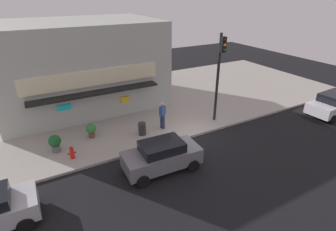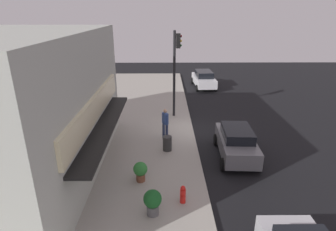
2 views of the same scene
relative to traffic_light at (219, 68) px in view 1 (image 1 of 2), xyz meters
name	(u,v)px [view 1 (image 1 of 2)]	position (x,y,z in m)	size (l,w,h in m)	color
ground_plane	(194,137)	(-2.48, -1.07, -3.93)	(50.90, 50.90, 0.00)	black
sidewalk	(149,101)	(-2.48, 5.66, -3.85)	(33.93, 13.46, 0.15)	#A39E93
corner_building	(80,64)	(-7.25, 7.84, -0.60)	(11.77, 8.85, 6.36)	#ADB2A8
traffic_light	(219,68)	(0.00, 0.00, 0.00)	(0.32, 0.58, 5.95)	black
fire_hydrant	(72,153)	(-9.74, 0.03, -3.41)	(0.47, 0.23, 0.76)	red
trash_can	(142,129)	(-5.34, 0.61, -3.37)	(0.49, 0.49, 0.81)	#2D2D2D
pedestrian	(162,114)	(-3.83, 0.72, -2.76)	(0.54, 0.40, 1.84)	navy
potted_plant_by_doorway	(55,142)	(-10.42, 1.19, -3.19)	(0.68, 0.68, 1.02)	#59595B
potted_plant_by_window	(91,130)	(-8.24, 1.82, -3.25)	(0.63, 0.63, 0.92)	brown
parked_car_grey	(162,156)	(-5.82, -3.00, -3.08)	(4.02, 2.09, 1.63)	slate
parked_car_white	(334,103)	(8.56, -3.18, -3.07)	(4.57, 2.24, 1.66)	silver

